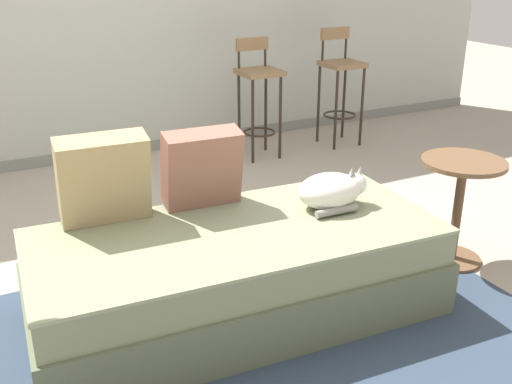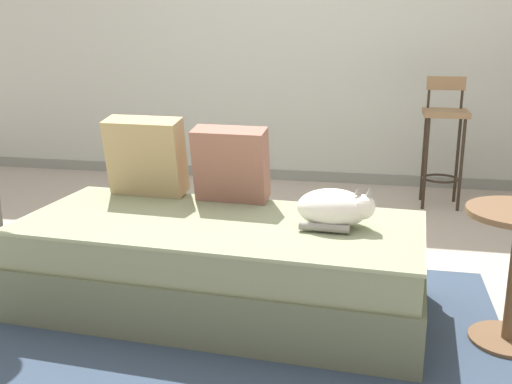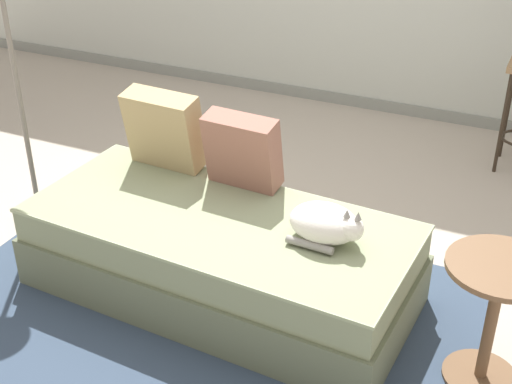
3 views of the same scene
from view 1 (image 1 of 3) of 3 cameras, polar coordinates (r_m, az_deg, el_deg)
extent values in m
plane|color=#A89E8E|center=(3.24, -4.84, -7.86)|extent=(16.00, 16.00, 0.00)
cube|color=gray|center=(5.16, -14.35, 3.66)|extent=(8.00, 0.02, 0.09)
cube|color=#334256|center=(2.70, 1.09, -14.39)|extent=(2.58, 1.95, 0.01)
cube|color=#636B50|center=(2.85, -1.78, -9.16)|extent=(1.92, 0.96, 0.26)
cube|color=gray|center=(2.75, -1.83, -5.26)|extent=(1.88, 0.92, 0.18)
cube|color=#98A47B|center=(2.71, -1.85, -3.76)|extent=(1.89, 0.93, 0.02)
cube|color=tan|center=(2.79, -14.33, 1.23)|extent=(0.42, 0.24, 0.42)
cube|color=#936051|center=(2.90, -5.18, 2.30)|extent=(0.38, 0.22, 0.39)
ellipsoid|color=white|center=(2.93, 6.99, 0.12)|extent=(0.33, 0.26, 0.17)
sphere|color=white|center=(2.98, 9.45, 0.75)|extent=(0.11, 0.11, 0.11)
cone|color=gray|center=(2.94, 9.15, 2.00)|extent=(0.03, 0.03, 0.04)
cone|color=gray|center=(2.97, 9.93, 2.14)|extent=(0.03, 0.03, 0.04)
cylinder|color=gray|center=(2.86, 7.70, -1.79)|extent=(0.22, 0.05, 0.04)
cylinder|color=#2D2319|center=(4.79, -0.31, 6.69)|extent=(0.02, 0.02, 0.69)
cylinder|color=#2D2319|center=(4.90, 2.32, 7.04)|extent=(0.02, 0.02, 0.69)
cylinder|color=#2D2319|center=(5.01, -1.62, 7.36)|extent=(0.02, 0.02, 0.69)
cylinder|color=#2D2319|center=(5.12, 0.93, 7.69)|extent=(0.02, 0.02, 0.69)
torus|color=#2D2319|center=(4.99, 0.33, 5.73)|extent=(0.27, 0.27, 0.02)
cube|color=olive|center=(4.87, 0.34, 11.34)|extent=(0.32, 0.32, 0.04)
cylinder|color=#2D2319|center=(4.92, -1.65, 12.53)|extent=(0.02, 0.02, 0.23)
cylinder|color=#2D2319|center=(5.03, 0.88, 12.74)|extent=(0.02, 0.02, 0.23)
cube|color=olive|center=(4.95, -0.37, 13.92)|extent=(0.28, 0.03, 0.10)
cylinder|color=#2D2319|center=(5.17, 7.62, 7.66)|extent=(0.02, 0.02, 0.69)
cylinder|color=#2D2319|center=(5.33, 10.05, 7.94)|extent=(0.02, 0.02, 0.69)
cylinder|color=#2D2319|center=(5.39, 5.98, 8.32)|extent=(0.02, 0.02, 0.69)
cylinder|color=#2D2319|center=(5.54, 8.36, 8.58)|extent=(0.02, 0.02, 0.69)
torus|color=#2D2319|center=(5.38, 7.96, 7.28)|extent=(0.29, 0.29, 0.02)
cube|color=olive|center=(5.28, 8.21, 11.96)|extent=(0.32, 0.32, 0.04)
cylinder|color=#2D2319|center=(5.31, 6.37, 13.30)|extent=(0.02, 0.02, 0.26)
cylinder|color=#2D2319|center=(5.44, 8.54, 13.41)|extent=(0.02, 0.02, 0.26)
cube|color=olive|center=(5.35, 7.54, 14.75)|extent=(0.28, 0.03, 0.10)
cylinder|color=brown|center=(3.42, 18.60, -1.98)|extent=(0.05, 0.05, 0.57)
cylinder|color=brown|center=(3.54, 18.07, -6.03)|extent=(0.32, 0.32, 0.02)
cylinder|color=brown|center=(3.32, 19.21, 2.69)|extent=(0.44, 0.44, 0.02)
camera|label=2|loc=(1.80, 71.47, -3.59)|focal=42.00mm
camera|label=3|loc=(2.49, 76.92, 19.86)|focal=50.00mm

